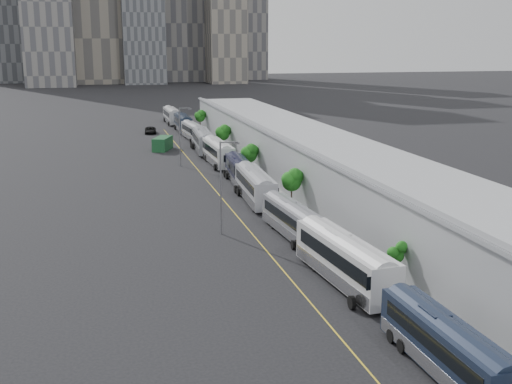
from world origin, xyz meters
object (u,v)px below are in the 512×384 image
object	(u,v)px
bus_2	(345,264)
street_lamp_near	(222,182)
bus_1	(445,351)
bus_5	(239,173)
street_lamp_far	(181,133)
bus_3	(292,222)
bus_4	(255,188)
bus_6	(218,154)
bus_8	(193,133)
suv	(150,130)
bus_10	(172,117)
bus_7	(203,143)
bus_9	(183,124)
shipping_container	(163,144)

from	to	relation	value
bus_2	street_lamp_near	xyz separation A→B (m)	(-6.93, 16.36, 3.85)
bus_1	bus_5	world-z (taller)	bus_5
street_lamp_far	bus_3	bearing A→B (deg)	-81.95
bus_4	bus_6	bearing A→B (deg)	92.15
bus_5	bus_8	bearing A→B (deg)	93.79
bus_2	suv	distance (m)	95.56
suv	bus_10	bearing A→B (deg)	72.93
bus_2	bus_10	world-z (taller)	bus_2
bus_7	street_lamp_far	size ratio (longest dim) A/B	1.47
bus_2	bus_8	xyz separation A→B (m)	(0.16, 83.49, -0.24)
bus_3	street_lamp_near	distance (m)	8.24
street_lamp_near	street_lamp_far	bearing A→B (deg)	88.64
street_lamp_near	suv	bearing A→B (deg)	90.43
bus_3	bus_4	xyz separation A→B (m)	(-0.10, 15.23, 0.20)
bus_5	bus_9	distance (m)	56.54
bus_10	street_lamp_far	size ratio (longest dim) A/B	1.41
bus_1	bus_2	xyz separation A→B (m)	(-0.26, 15.35, 0.22)
shipping_container	bus_1	bearing A→B (deg)	-63.39
bus_10	bus_4	bearing A→B (deg)	-90.26
bus_8	street_lamp_near	size ratio (longest dim) A/B	1.25
bus_4	bus_10	distance (m)	83.11
bus_2	bus_6	bearing A→B (deg)	85.48
shipping_container	bus_5	bearing A→B (deg)	-54.97
bus_3	bus_10	xyz separation A→B (m)	(-0.60, 98.34, 0.17)
bus_9	bus_10	bearing A→B (deg)	93.07
bus_4	bus_5	bearing A→B (deg)	89.94
bus_1	street_lamp_far	size ratio (longest dim) A/B	1.29
shipping_container	bus_7	bearing A→B (deg)	-6.49
bus_8	street_lamp_near	xyz separation A→B (m)	(-7.09, -67.13, 4.09)
bus_2	suv	bearing A→B (deg)	89.90
bus_3	bus_4	world-z (taller)	bus_4
street_lamp_far	suv	size ratio (longest dim) A/B	1.78
bus_7	street_lamp_far	distance (m)	14.79
street_lamp_far	bus_5	bearing A→B (deg)	-67.15
bus_7	street_lamp_far	world-z (taller)	street_lamp_far
bus_5	bus_10	xyz separation A→B (m)	(-1.02, 71.92, 0.13)
bus_10	bus_8	bearing A→B (deg)	-88.74
bus_2	bus_5	size ratio (longest dim) A/B	1.14
bus_3	bus_6	size ratio (longest dim) A/B	0.89
bus_5	bus_7	world-z (taller)	bus_7
street_lamp_far	suv	distance (m)	40.32
bus_10	street_lamp_near	world-z (taller)	street_lamp_near
bus_7	bus_10	world-z (taller)	bus_7
bus_5	bus_8	size ratio (longest dim) A/B	1.02
bus_4	bus_6	distance (m)	26.00
street_lamp_far	suv	bearing A→B (deg)	92.16
bus_2	street_lamp_far	bearing A→B (deg)	91.60
street_lamp_near	bus_7	bearing A→B (deg)	82.77
bus_8	bus_10	size ratio (longest dim) A/B	0.91
bus_2	street_lamp_far	size ratio (longest dim) A/B	1.50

